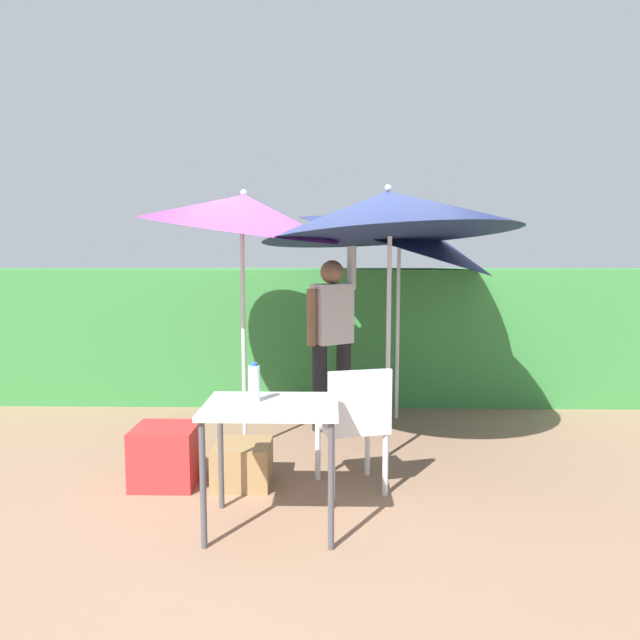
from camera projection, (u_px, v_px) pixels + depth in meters
ground_plane at (319, 457)px, 4.72m from camera, size 24.00×24.00×0.00m
hedge_row at (323, 335)px, 6.49m from camera, size 8.00×0.70×1.49m
umbrella_rainbow at (243, 213)px, 4.70m from camera, size 1.67×1.65×2.29m
umbrella_orange at (389, 214)px, 4.51m from camera, size 2.05×2.04×2.27m
umbrella_yellow at (399, 229)px, 5.69m from camera, size 2.05×2.02×2.40m
person_vendor at (332, 331)px, 5.42m from camera, size 0.50×0.40×1.88m
chair_plastic at (354, 420)px, 4.00m from camera, size 0.54×0.54×0.89m
cooler_box at (166, 455)px, 4.16m from camera, size 0.45×0.41×0.43m
crate_cardboard at (243, 464)px, 4.16m from camera, size 0.41×0.40×0.31m
folding_table at (271, 419)px, 3.45m from camera, size 0.80×0.60×0.77m
bottle_water at (254, 383)px, 3.47m from camera, size 0.07×0.07×0.24m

